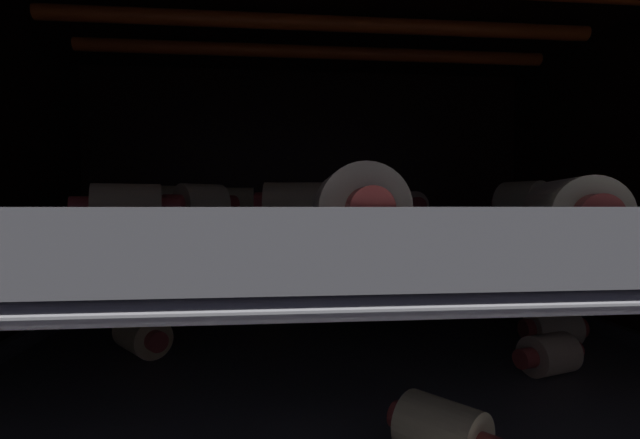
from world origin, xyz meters
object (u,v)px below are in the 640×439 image
Objects in this scene: pig_in_blanket_upper_6 at (201,206)px; pig_in_blanket_lower_6 at (553,328)px; pig_in_blanket_lower_2 at (549,354)px; pig_in_blanket_upper_7 at (410,206)px; pig_in_blanket_lower_1 at (142,334)px; pig_in_blanket_upper_9 at (358,208)px; pig_in_blanket_lower_3 at (442,432)px; pig_in_blanket_lower_4 at (268,302)px; pig_in_blanket_upper_3 at (572,213)px; oven_rack_lower at (332,367)px; pig_in_blanket_upper_4 at (138,208)px; pig_in_blanket_lower_0 at (204,298)px; pig_in_blanket_upper_5 at (156,204)px; oven_rack_upper at (332,241)px; baking_tray_upper at (332,229)px; pig_in_blanket_upper_1 at (235,206)px; heating_element at (333,4)px; pig_in_blanket_upper_8 at (295,205)px; baking_tray_lower at (332,356)px; pig_in_blanket_upper_2 at (127,208)px; pig_in_blanket_lower_5 at (481,286)px; pig_in_blanket_upper_0 at (525,203)px.

pig_in_blanket_lower_6 is at bearing 2.92° from pig_in_blanket_upper_6.
pig_in_blanket_lower_2 is 1.07× the size of pig_in_blanket_upper_7.
pig_in_blanket_upper_9 is (12.46, -19.25, 9.36)cm from pig_in_blanket_lower_1.
pig_in_blanket_lower_3 is 0.92× the size of pig_in_blanket_lower_6.
pig_in_blanket_lower_2 is 24.28cm from pig_in_blanket_lower_4.
pig_in_blanket_lower_3 is 10.39cm from pig_in_blanket_upper_3.
oven_rack_lower is 11.36× the size of pig_in_blanket_upper_4.
pig_in_blanket_upper_5 is (-3.42, -4.54, 9.41)cm from pig_in_blanket_lower_0.
pig_in_blanket_lower_6 is 0.09× the size of oven_rack_upper.
pig_in_blanket_upper_9 is at bearing -83.15° from pig_in_blanket_lower_4.
baking_tray_upper is 19.13cm from pig_in_blanket_upper_3.
pig_in_blanket_upper_1 is 1.02× the size of pig_in_blanket_upper_3.
oven_rack_lower is 11.81cm from pig_in_blanket_lower_4.
heating_element is 17.12cm from oven_rack_upper.
pig_in_blanket_upper_4 is at bearing 178.57° from oven_rack_lower.
pig_in_blanket_upper_4 is 0.82× the size of pig_in_blanket_upper_8.
pig_in_blanket_upper_5 reaches higher than pig_in_blanket_upper_8.
pig_in_blanket_lower_3 is at bearing -42.52° from pig_in_blanket_upper_4.
heating_element is at bearing 157.05° from pig_in_blanket_lower_2.
heating_element is 29.47cm from pig_in_blanket_lower_0.
pig_in_blanket_upper_8 reaches higher than pig_in_blanket_lower_2.
pig_in_blanket_lower_3 is 0.85× the size of pig_in_blanket_upper_3.
pig_in_blanket_lower_4 is 0.93× the size of pig_in_blanket_upper_7.
pig_in_blanket_upper_6 is 1.05× the size of pig_in_blanket_upper_7.
pig_in_blanket_upper_7 reaches higher than pig_in_blanket_lower_6.
pig_in_blanket_lower_6 is 0.97× the size of pig_in_blanket_upper_6.
pig_in_blanket_upper_2 reaches higher than baking_tray_lower.
oven_rack_lower is 18.38cm from pig_in_blanket_upper_2.
pig_in_blanket_upper_3 is at bearing -70.88° from heating_element.
pig_in_blanket_upper_6 reaches higher than pig_in_blanket_lower_5.
pig_in_blanket_lower_5 is at bearing 14.79° from pig_in_blanket_upper_5.
oven_rack_upper is at bearing -64.94° from pig_in_blanket_lower_4.
pig_in_blanket_upper_3 is 1.17× the size of pig_in_blanket_upper_4.
baking_tray_lower is 21.96cm from pig_in_blanket_upper_3.
pig_in_blanket_upper_8 is at bearing -131.24° from pig_in_blanket_upper_7.
baking_tray_upper is 10.23× the size of pig_in_blanket_upper_4.
pig_in_blanket_lower_3 is 0.90× the size of pig_in_blanket_upper_6.
pig_in_blanket_lower_6 is at bearing -15.16° from pig_in_blanket_upper_5.
heating_element is 20.21cm from pig_in_blanket_upper_4.
pig_in_blanket_lower_1 is 1.16× the size of pig_in_blanket_lower_3.
pig_in_blanket_upper_1 is 1.14× the size of pig_in_blanket_upper_7.
pig_in_blanket_upper_5 is at bearing 95.77° from pig_in_blanket_upper_4.
pig_in_blanket_lower_3 is at bearing -48.59° from pig_in_blanket_upper_6.
heating_element reaches higher than baking_tray_upper.
pig_in_blanket_lower_0 is 1.05× the size of pig_in_blanket_lower_6.
pig_in_blanket_upper_5 is 1.16× the size of pig_in_blanket_upper_6.
pig_in_blanket_upper_2 is at bearing -114.90° from pig_in_blanket_upper_1.
baking_tray_lower is 9.42× the size of pig_in_blanket_upper_0.
baking_tray_lower is 8.25× the size of pig_in_blanket_upper_9.
pig_in_blanket_lower_0 is 1.04× the size of pig_in_blanket_upper_0.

